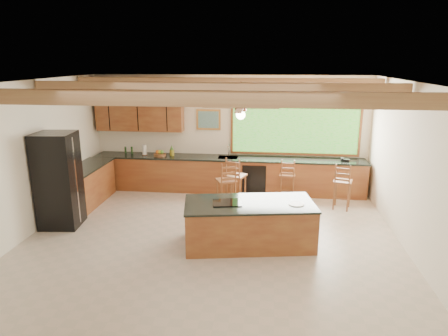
# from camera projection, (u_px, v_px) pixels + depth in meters

# --- Properties ---
(ground) EXTENTS (7.20, 7.20, 0.00)m
(ground) POSITION_uv_depth(u_px,v_px,m) (212.00, 238.00, 7.80)
(ground) COLOR #BBAE9B
(ground) RESTS_ON ground
(room_shell) EXTENTS (7.27, 6.54, 3.02)m
(room_shell) POSITION_uv_depth(u_px,v_px,m) (207.00, 121.00, 7.86)
(room_shell) COLOR silver
(room_shell) RESTS_ON ground
(counter_run) EXTENTS (7.12, 3.10, 1.22)m
(counter_run) POSITION_uv_depth(u_px,v_px,m) (194.00, 177.00, 10.18)
(counter_run) COLOR brown
(counter_run) RESTS_ON ground
(island) EXTENTS (2.54, 1.51, 0.85)m
(island) POSITION_uv_depth(u_px,v_px,m) (249.00, 223.00, 7.46)
(island) COLOR brown
(island) RESTS_ON ground
(refrigerator) EXTENTS (0.84, 0.82, 1.97)m
(refrigerator) POSITION_uv_depth(u_px,v_px,m) (58.00, 180.00, 8.18)
(refrigerator) COLOR black
(refrigerator) RESTS_ON ground
(bar_stool_a) EXTENTS (0.55, 0.55, 1.16)m
(bar_stool_a) POSITION_uv_depth(u_px,v_px,m) (226.00, 182.00, 9.08)
(bar_stool_a) COLOR brown
(bar_stool_a) RESTS_ON ground
(bar_stool_b) EXTENTS (0.54, 0.54, 1.19)m
(bar_stool_b) POSITION_uv_depth(u_px,v_px,m) (236.00, 177.00, 9.39)
(bar_stool_b) COLOR brown
(bar_stool_b) RESTS_ON ground
(bar_stool_c) EXTENTS (0.39, 0.39, 1.06)m
(bar_stool_c) POSITION_uv_depth(u_px,v_px,m) (287.00, 176.00, 9.75)
(bar_stool_c) COLOR brown
(bar_stool_c) RESTS_ON ground
(bar_stool_d) EXTENTS (0.49, 0.49, 1.10)m
(bar_stool_d) POSITION_uv_depth(u_px,v_px,m) (343.00, 183.00, 9.13)
(bar_stool_d) COLOR brown
(bar_stool_d) RESTS_ON ground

